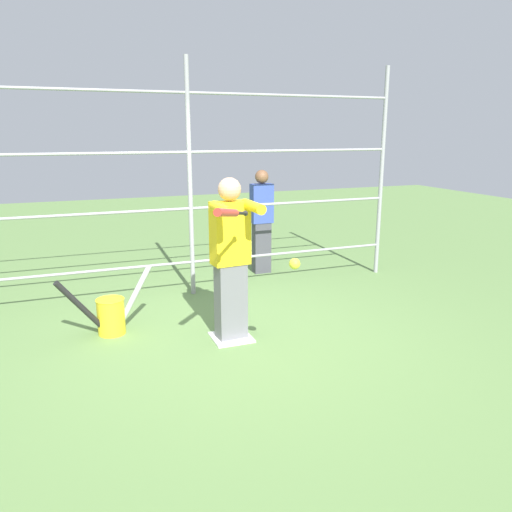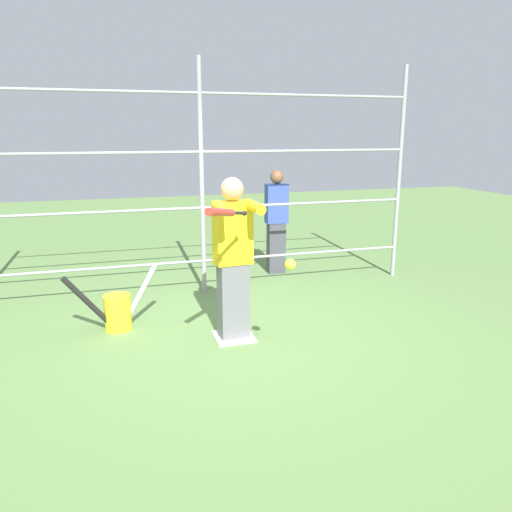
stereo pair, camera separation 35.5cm
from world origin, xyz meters
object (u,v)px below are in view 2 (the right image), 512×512
bat_bucket (117,310)px  bystander_behind_fence (276,220)px  baseball_bat_swinging (224,212)px  batter (233,254)px  softball_in_flight (290,265)px

bat_bucket → bystander_behind_fence: bearing=-145.3°
baseball_bat_swinging → bat_bucket: bearing=-58.3°
bystander_behind_fence → batter: bearing=61.2°
batter → softball_in_flight: batter is taller
batter → baseball_bat_swinging: bearing=71.3°
softball_in_flight → bat_bucket: softball_in_flight is taller
bat_bucket → baseball_bat_swinging: bearing=121.7°
batter → bat_bucket: bearing=-27.4°
softball_in_flight → bat_bucket: size_ratio=0.10×
baseball_bat_swinging → bystander_behind_fence: size_ratio=0.44×
bat_bucket → softball_in_flight: bearing=132.8°
softball_in_flight → bystander_behind_fence: bystander_behind_fence is taller
batter → softball_in_flight: (-0.26, 0.93, 0.11)m
baseball_bat_swinging → bystander_behind_fence: bearing=-116.2°
softball_in_flight → bystander_behind_fence: size_ratio=0.06×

